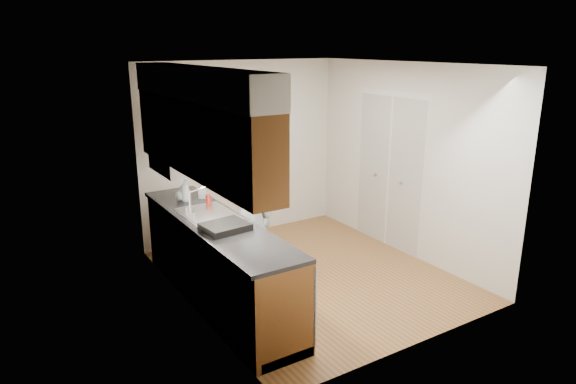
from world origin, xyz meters
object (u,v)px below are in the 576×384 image
Objects in this scene: soda_can at (208,200)px; dish_rack at (225,227)px; soap_bottle_a at (185,190)px; soap_bottle_c at (181,193)px; soap_bottle_b at (202,191)px; person at (253,197)px.

dish_rack is (-0.19, -0.85, -0.02)m from soda_can.
soap_bottle_a is 0.07m from soap_bottle_c.
soap_bottle_c is at bearing 120.70° from soda_can.
soap_bottle_b is (0.22, 0.01, -0.04)m from soap_bottle_a.
soap_bottle_a reaches higher than dish_rack.
soap_bottle_a is 0.63× the size of dish_rack.
person is 17.80× the size of soda_can.
person is 4.85× the size of dish_rack.
dish_rack is at bearing 135.32° from person.
soap_bottle_a is at bearing -176.11° from soap_bottle_b.
soap_bottle_c is (-0.24, 0.04, -0.00)m from soap_bottle_b.
soap_bottle_c is 0.39m from soda_can.
soda_can is (-0.39, 0.33, -0.05)m from person.
soda_can reaches higher than dish_rack.
soap_bottle_a reaches higher than soap_bottle_c.
soap_bottle_b is at bearing 3.89° from soap_bottle_a.
soap_bottle_c is at bearing 45.58° from person.
soap_bottle_c reaches higher than dish_rack.
soap_bottle_b is at bearing 80.75° from soda_can.
soap_bottle_a is (-0.56, 0.61, 0.02)m from person.
soap_bottle_a reaches higher than soda_can.
soda_can is at bearing 53.95° from person.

